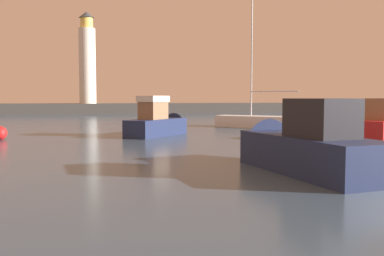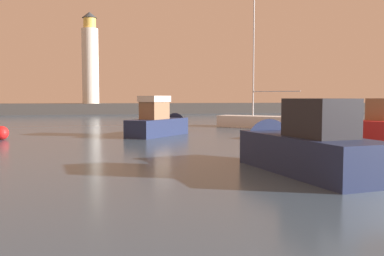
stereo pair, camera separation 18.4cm
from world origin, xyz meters
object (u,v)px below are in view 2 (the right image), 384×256
mooring_buoy (2,133)px  motorboat_2 (163,123)px  motorboat_1 (293,146)px  lighthouse (90,60)px  sailboat_moored (261,121)px

mooring_buoy → motorboat_2: bearing=7.3°
mooring_buoy → motorboat_1: bearing=-46.5°
lighthouse → sailboat_moored: lighthouse is taller
sailboat_moored → mooring_buoy: size_ratio=15.08×
sailboat_moored → mooring_buoy: 22.08m
motorboat_1 → mooring_buoy: size_ratio=9.27×
motorboat_1 → sailboat_moored: 22.91m
motorboat_2 → mooring_buoy: (-10.87, -1.39, -0.47)m
motorboat_2 → lighthouse: bearing=98.4°
lighthouse → mooring_buoy: size_ratio=16.73×
lighthouse → motorboat_1: bearing=-81.1°
sailboat_moored → mooring_buoy: bearing=-160.7°
motorboat_1 → motorboat_2: 16.12m
lighthouse → mooring_buoy: (-4.60, -43.58, -8.48)m
lighthouse → sailboat_moored: 40.62m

